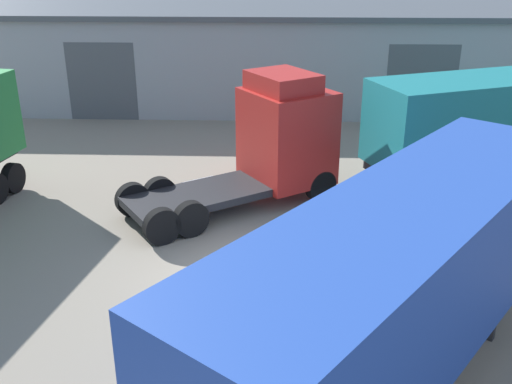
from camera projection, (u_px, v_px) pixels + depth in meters
name	position (u px, v px, depth m)	size (l,w,h in m)	color
ground_plane	(243.00, 274.00, 15.34)	(60.00, 60.00, 0.00)	gray
warehouse_building	(263.00, 54.00, 31.17)	(33.96, 8.95, 4.77)	#93999E
tractor_unit_red	(273.00, 142.00, 19.15)	(6.95, 5.84, 4.11)	red
container_trailer_black	(404.00, 278.00, 10.18)	(8.17, 9.67, 4.07)	#2347A3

